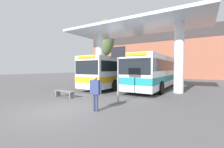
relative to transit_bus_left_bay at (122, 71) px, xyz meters
The scene contains 10 objects.
ground_plane 10.70m from the transit_bus_left_bay, 78.49° to the right, with size 100.00×100.00×0.00m, color #565456.
townhouse_backdrop 17.93m from the transit_bus_left_bay, 83.06° to the left, with size 40.00×0.58×10.14m.
station_canopy 4.32m from the transit_bus_left_bay, 39.13° to the right, with size 13.13×5.71×6.03m.
transit_bus_left_bay is the anchor object (origin of this frame).
transit_bus_center_bay 3.88m from the transit_bus_left_bay, ahead, with size 2.88×12.37×3.14m.
waiting_bench_near_pillar 8.13m from the transit_bus_left_bay, 92.09° to the right, with size 1.75×0.44×0.46m.
info_sign_platform 8.48m from the transit_bus_left_bay, 63.71° to the right, with size 0.90×0.09×3.26m.
pedestrian_waiting 10.27m from the transit_bus_left_bay, 69.08° to the right, with size 0.61×0.31×1.65m.
poplar_tree_behind_left 9.41m from the transit_bus_left_bay, 137.47° to the left, with size 2.68×2.68×10.08m.
parked_car_street 15.30m from the transit_bus_left_bay, 121.86° to the left, with size 4.14×2.00×2.25m.
Camera 1 is at (5.88, -4.73, 2.02)m, focal length 24.00 mm.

